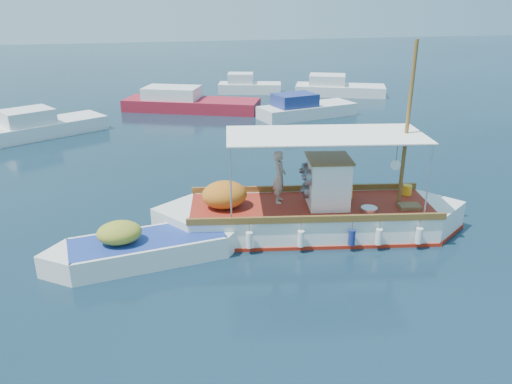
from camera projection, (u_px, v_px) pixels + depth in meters
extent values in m
plane|color=black|center=(293.00, 235.00, 16.55)|extent=(160.00, 160.00, 0.00)
cube|color=white|center=(310.00, 221.00, 16.69)|extent=(8.26, 4.08, 1.16)
cube|color=white|center=(192.00, 224.00, 16.48)|extent=(2.59, 2.59, 1.16)
cube|color=white|center=(426.00, 219.00, 16.89)|extent=(2.59, 2.59, 1.16)
cube|color=#A01F0F|center=(310.00, 231.00, 16.81)|extent=(8.38, 4.19, 0.19)
cube|color=maroon|center=(311.00, 206.00, 16.48)|extent=(8.22, 3.88, 0.06)
cube|color=brown|center=(305.00, 188.00, 17.67)|extent=(7.88, 1.62, 0.21)
cube|color=brown|center=(318.00, 219.00, 15.20)|extent=(7.88, 1.62, 0.21)
cube|color=white|center=(328.00, 183.00, 16.22)|extent=(1.50, 1.58, 1.58)
cube|color=brown|center=(329.00, 158.00, 15.92)|extent=(1.62, 1.71, 0.06)
cylinder|color=slate|center=(309.00, 177.00, 15.75)|extent=(0.33, 0.56, 0.53)
cylinder|color=slate|center=(306.00, 170.00, 16.38)|extent=(0.33, 0.56, 0.53)
cylinder|color=slate|center=(307.00, 191.00, 16.28)|extent=(0.33, 0.56, 0.53)
cylinder|color=brown|center=(407.00, 126.00, 15.67)|extent=(0.15, 0.15, 5.27)
cylinder|color=brown|center=(380.00, 140.00, 15.78)|extent=(1.88, 0.44, 0.08)
cylinder|color=silver|center=(230.00, 162.00, 16.99)|extent=(0.05, 0.05, 2.37)
cylinder|color=silver|center=(231.00, 186.00, 14.83)|extent=(0.05, 0.05, 2.37)
cylinder|color=silver|center=(403.00, 159.00, 17.30)|extent=(0.05, 0.05, 2.37)
cylinder|color=silver|center=(428.00, 182.00, 15.14)|extent=(0.05, 0.05, 2.37)
cube|color=white|center=(326.00, 135.00, 15.63)|extent=(6.58, 3.66, 0.04)
ellipsoid|color=#BF681B|center=(224.00, 195.00, 16.17)|extent=(1.69, 1.51, 0.88)
cube|color=orange|center=(348.00, 192.00, 17.01)|extent=(0.29, 0.24, 0.42)
cylinder|color=orange|center=(407.00, 190.00, 17.28)|extent=(0.37, 0.37, 0.36)
cube|color=brown|center=(409.00, 206.00, 16.23)|extent=(0.76, 0.60, 0.13)
cylinder|color=#B2B2B2|center=(369.00, 209.00, 16.01)|extent=(0.62, 0.62, 0.13)
cylinder|color=white|center=(396.00, 165.00, 14.94)|extent=(0.32, 0.09, 0.32)
cylinder|color=white|center=(249.00, 240.00, 15.17)|extent=(0.25, 0.25, 0.51)
cylinder|color=navy|center=(352.00, 237.00, 15.33)|extent=(0.25, 0.25, 0.51)
cylinder|color=white|center=(419.00, 236.00, 15.44)|extent=(0.25, 0.25, 0.51)
imported|color=#AFA391|center=(279.00, 177.00, 16.42)|extent=(0.63, 0.76, 1.77)
cube|color=white|center=(148.00, 251.00, 14.98)|extent=(4.69, 2.33, 0.88)
cube|color=white|center=(69.00, 265.00, 14.20)|extent=(1.74, 1.74, 0.88)
cube|color=white|center=(220.00, 239.00, 15.75)|extent=(1.74, 1.74, 0.88)
cube|color=navy|center=(147.00, 239.00, 14.82)|extent=(4.66, 2.14, 0.05)
ellipsoid|color=#989A2B|center=(119.00, 233.00, 14.43)|extent=(1.42, 1.22, 0.64)
cube|color=silver|center=(47.00, 130.00, 28.59)|extent=(6.80, 5.21, 1.00)
cube|color=silver|center=(27.00, 117.00, 27.65)|extent=(3.24, 3.03, 0.80)
cube|color=maroon|center=(192.00, 106.00, 34.74)|extent=(9.62, 6.29, 1.00)
cube|color=silver|center=(172.00, 93.00, 34.63)|extent=(4.36, 3.67, 0.80)
cube|color=silver|center=(307.00, 112.00, 32.89)|extent=(6.82, 3.60, 1.00)
cube|color=navy|center=(295.00, 100.00, 32.15)|extent=(2.95, 2.41, 0.80)
cube|color=silver|center=(340.00, 91.00, 40.30)|extent=(7.51, 5.18, 1.00)
cube|color=silver|center=(327.00, 80.00, 40.13)|extent=(3.47, 3.15, 0.80)
cube|color=silver|center=(250.00, 89.00, 41.21)|extent=(5.43, 3.30, 1.00)
cube|color=silver|center=(241.00, 78.00, 40.90)|extent=(2.42, 2.19, 0.80)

